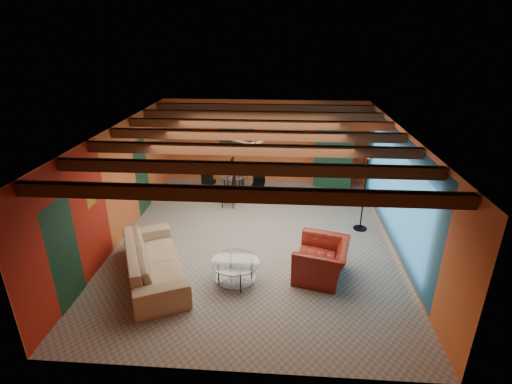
# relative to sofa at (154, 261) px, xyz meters

# --- Properties ---
(room) EXTENTS (6.52, 8.01, 2.71)m
(room) POSITION_rel_sofa_xyz_m (1.95, 1.83, 1.98)
(room) COLOR gray
(room) RESTS_ON ground
(sofa) EXTENTS (2.02, 2.79, 0.76)m
(sofa) POSITION_rel_sofa_xyz_m (0.00, 0.00, 0.00)
(sofa) COLOR tan
(sofa) RESTS_ON ground
(armchair) EXTENTS (1.27, 1.38, 0.76)m
(armchair) POSITION_rel_sofa_xyz_m (3.41, 0.27, 0.00)
(armchair) COLOR maroon
(armchair) RESTS_ON ground
(coffee_table) EXTENTS (1.27, 1.27, 0.50)m
(coffee_table) POSITION_rel_sofa_xyz_m (1.68, -0.07, -0.13)
(coffee_table) COLOR silver
(coffee_table) RESTS_ON ground
(dining_table) EXTENTS (1.98, 1.98, 0.97)m
(dining_table) POSITION_rel_sofa_xyz_m (1.09, 4.31, 0.10)
(dining_table) COLOR silver
(dining_table) RESTS_ON ground
(armoire) EXTENTS (1.25, 0.83, 2.01)m
(armoire) POSITION_rel_sofa_xyz_m (4.15, 5.42, 0.62)
(armoire) COLOR brown
(armoire) RESTS_ON ground
(floor_lamp) EXTENTS (0.53, 0.53, 2.10)m
(floor_lamp) POSITION_rel_sofa_xyz_m (4.60, 2.41, 0.67)
(floor_lamp) COLOR black
(floor_lamp) RESTS_ON ground
(ceiling_fan) EXTENTS (1.50, 1.50, 0.44)m
(ceiling_fan) POSITION_rel_sofa_xyz_m (1.95, 1.72, 1.98)
(ceiling_fan) COLOR #472614
(ceiling_fan) RESTS_ON ceiling
(painting) EXTENTS (1.05, 0.03, 0.65)m
(painting) POSITION_rel_sofa_xyz_m (1.05, 5.68, 1.27)
(painting) COLOR black
(painting) RESTS_ON wall_back
(potted_plant) EXTENTS (0.51, 0.48, 0.44)m
(potted_plant) POSITION_rel_sofa_xyz_m (4.15, 5.42, 1.85)
(potted_plant) COLOR #26661E
(potted_plant) RESTS_ON armoire
(vase) EXTENTS (0.25, 0.25, 0.21)m
(vase) POSITION_rel_sofa_xyz_m (1.09, 4.31, 0.69)
(vase) COLOR orange
(vase) RESTS_ON dining_table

